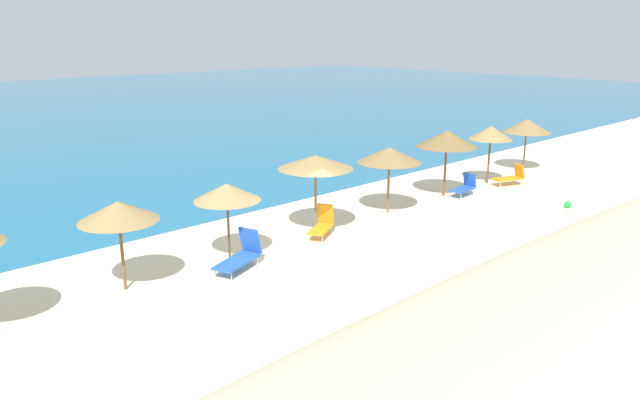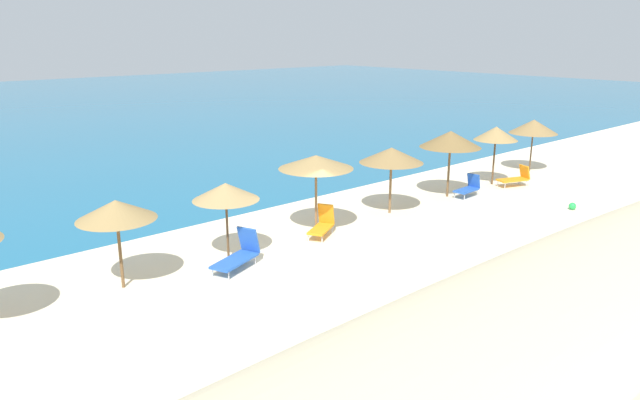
{
  "view_description": "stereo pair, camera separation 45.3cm",
  "coord_description": "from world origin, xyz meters",
  "px_view_note": "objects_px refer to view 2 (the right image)",
  "views": [
    {
      "loc": [
        -11.55,
        -12.49,
        6.74
      ],
      "look_at": [
        1.41,
        1.57,
        1.33
      ],
      "focal_mm": 33.13,
      "sensor_mm": 36.0,
      "label": 1
    },
    {
      "loc": [
        -11.21,
        -12.8,
        6.74
      ],
      "look_at": [
        1.41,
        1.57,
        1.33
      ],
      "focal_mm": 33.13,
      "sensor_mm": 36.0,
      "label": 2
    }
  ],
  "objects_px": {
    "beach_umbrella_7": "(451,139)",
    "lounge_chair_1": "(516,178)",
    "lounge_chair_0": "(322,224)",
    "beach_umbrella_3": "(116,210)",
    "beach_umbrella_9": "(534,127)",
    "lounge_chair_3": "(468,187)",
    "beach_umbrella_5": "(316,162)",
    "beach_umbrella_4": "(226,192)",
    "beach_ball": "(572,206)",
    "beach_umbrella_6": "(391,155)",
    "lounge_chair_2": "(239,254)",
    "beach_umbrella_8": "(496,134)"
  },
  "relations": [
    {
      "from": "beach_umbrella_4",
      "to": "beach_umbrella_5",
      "type": "bearing_deg",
      "value": 1.23
    },
    {
      "from": "beach_umbrella_3",
      "to": "lounge_chair_3",
      "type": "distance_m",
      "value": 15.16
    },
    {
      "from": "lounge_chair_3",
      "to": "beach_umbrella_6",
      "type": "bearing_deg",
      "value": 78.49
    },
    {
      "from": "lounge_chair_0",
      "to": "lounge_chair_3",
      "type": "height_order",
      "value": "lounge_chair_0"
    },
    {
      "from": "beach_umbrella_3",
      "to": "lounge_chair_0",
      "type": "distance_m",
      "value": 7.21
    },
    {
      "from": "beach_umbrella_3",
      "to": "beach_ball",
      "type": "relative_size",
      "value": 8.81
    },
    {
      "from": "beach_umbrella_5",
      "to": "beach_umbrella_6",
      "type": "height_order",
      "value": "beach_umbrella_5"
    },
    {
      "from": "lounge_chair_0",
      "to": "beach_umbrella_7",
      "type": "bearing_deg",
      "value": -116.7
    },
    {
      "from": "beach_umbrella_9",
      "to": "lounge_chair_0",
      "type": "height_order",
      "value": "beach_umbrella_9"
    },
    {
      "from": "beach_ball",
      "to": "beach_umbrella_6",
      "type": "bearing_deg",
      "value": 142.01
    },
    {
      "from": "beach_umbrella_4",
      "to": "lounge_chair_1",
      "type": "xyz_separation_m",
      "value": [
        14.79,
        -0.99,
        -1.76
      ]
    },
    {
      "from": "beach_umbrella_5",
      "to": "lounge_chair_3",
      "type": "relative_size",
      "value": 2.13
    },
    {
      "from": "beach_umbrella_3",
      "to": "lounge_chair_2",
      "type": "distance_m",
      "value": 3.78
    },
    {
      "from": "beach_umbrella_3",
      "to": "beach_umbrella_8",
      "type": "bearing_deg",
      "value": -0.62
    },
    {
      "from": "lounge_chair_1",
      "to": "lounge_chair_3",
      "type": "bearing_deg",
      "value": 103.29
    },
    {
      "from": "lounge_chair_2",
      "to": "beach_ball",
      "type": "height_order",
      "value": "lounge_chair_2"
    },
    {
      "from": "beach_umbrella_7",
      "to": "beach_ball",
      "type": "xyz_separation_m",
      "value": [
        2.11,
        -4.49,
        -2.33
      ]
    },
    {
      "from": "beach_umbrella_4",
      "to": "beach_ball",
      "type": "xyz_separation_m",
      "value": [
        13.15,
        -4.5,
        -2.02
      ]
    },
    {
      "from": "lounge_chair_2",
      "to": "beach_ball",
      "type": "distance_m",
      "value": 13.8
    },
    {
      "from": "beach_umbrella_3",
      "to": "beach_umbrella_5",
      "type": "xyz_separation_m",
      "value": [
        7.01,
        -0.02,
        0.31
      ]
    },
    {
      "from": "beach_umbrella_4",
      "to": "lounge_chair_1",
      "type": "distance_m",
      "value": 14.93
    },
    {
      "from": "beach_umbrella_8",
      "to": "lounge_chair_0",
      "type": "distance_m",
      "value": 10.86
    },
    {
      "from": "beach_umbrella_7",
      "to": "lounge_chair_1",
      "type": "xyz_separation_m",
      "value": [
        3.76,
        -0.98,
        -2.07
      ]
    },
    {
      "from": "beach_umbrella_9",
      "to": "lounge_chair_2",
      "type": "bearing_deg",
      "value": -176.81
    },
    {
      "from": "beach_umbrella_8",
      "to": "beach_ball",
      "type": "xyz_separation_m",
      "value": [
        -1.16,
        -4.41,
        -2.23
      ]
    },
    {
      "from": "beach_umbrella_9",
      "to": "lounge_chair_3",
      "type": "distance_m",
      "value": 6.74
    },
    {
      "from": "beach_umbrella_5",
      "to": "lounge_chair_0",
      "type": "xyz_separation_m",
      "value": [
        -0.04,
        -0.39,
        -2.11
      ]
    },
    {
      "from": "lounge_chair_2",
      "to": "beach_umbrella_4",
      "type": "bearing_deg",
      "value": -31.56
    },
    {
      "from": "beach_umbrella_3",
      "to": "beach_umbrella_7",
      "type": "relative_size",
      "value": 0.88
    },
    {
      "from": "beach_umbrella_3",
      "to": "lounge_chair_3",
      "type": "bearing_deg",
      "value": -2.72
    },
    {
      "from": "lounge_chair_0",
      "to": "beach_ball",
      "type": "height_order",
      "value": "lounge_chair_0"
    },
    {
      "from": "beach_umbrella_6",
      "to": "beach_umbrella_9",
      "type": "height_order",
      "value": "beach_umbrella_9"
    },
    {
      "from": "beach_umbrella_8",
      "to": "lounge_chair_2",
      "type": "distance_m",
      "value": 14.61
    },
    {
      "from": "beach_umbrella_8",
      "to": "beach_umbrella_5",
      "type": "bearing_deg",
      "value": 179.09
    },
    {
      "from": "beach_umbrella_9",
      "to": "lounge_chair_0",
      "type": "distance_m",
      "value": 14.61
    },
    {
      "from": "beach_umbrella_3",
      "to": "beach_umbrella_8",
      "type": "height_order",
      "value": "beach_umbrella_8"
    },
    {
      "from": "lounge_chair_2",
      "to": "lounge_chair_0",
      "type": "bearing_deg",
      "value": -103.34
    },
    {
      "from": "beach_umbrella_3",
      "to": "lounge_chair_1",
      "type": "height_order",
      "value": "beach_umbrella_3"
    },
    {
      "from": "beach_umbrella_6",
      "to": "beach_ball",
      "type": "distance_m",
      "value": 7.62
    },
    {
      "from": "beach_umbrella_7",
      "to": "beach_umbrella_9",
      "type": "distance_m",
      "value": 7.08
    },
    {
      "from": "beach_umbrella_4",
      "to": "beach_umbrella_5",
      "type": "xyz_separation_m",
      "value": [
        3.66,
        0.08,
        0.37
      ]
    },
    {
      "from": "beach_umbrella_6",
      "to": "beach_umbrella_8",
      "type": "height_order",
      "value": "beach_umbrella_8"
    },
    {
      "from": "lounge_chair_3",
      "to": "lounge_chair_1",
      "type": "bearing_deg",
      "value": -100.37
    },
    {
      "from": "beach_umbrella_3",
      "to": "lounge_chair_3",
      "type": "relative_size",
      "value": 1.92
    },
    {
      "from": "beach_umbrella_4",
      "to": "lounge_chair_1",
      "type": "relative_size",
      "value": 1.55
    },
    {
      "from": "beach_umbrella_6",
      "to": "lounge_chair_2",
      "type": "xyz_separation_m",
      "value": [
        -7.54,
        -0.82,
        -1.86
      ]
    },
    {
      "from": "beach_umbrella_5",
      "to": "beach_ball",
      "type": "bearing_deg",
      "value": -25.77
    },
    {
      "from": "beach_umbrella_6",
      "to": "lounge_chair_2",
      "type": "distance_m",
      "value": 7.81
    },
    {
      "from": "beach_umbrella_9",
      "to": "lounge_chair_2",
      "type": "xyz_separation_m",
      "value": [
        -18.26,
        -1.02,
        -1.85
      ]
    },
    {
      "from": "lounge_chair_0",
      "to": "beach_umbrella_3",
      "type": "bearing_deg",
      "value": 57.66
    }
  ]
}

